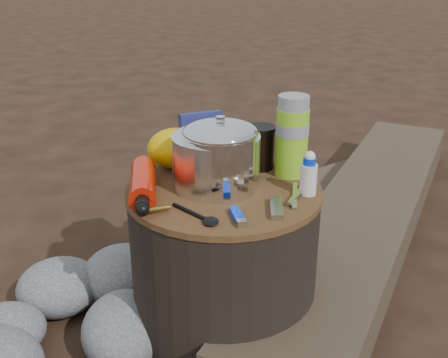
{
  "coord_description": "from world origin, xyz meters",
  "views": [
    {
      "loc": [
        -0.09,
        -1.25,
        1.02
      ],
      "look_at": [
        0.0,
        0.0,
        0.48
      ],
      "focal_mm": 43.42,
      "sensor_mm": 36.0,
      "label": 1
    }
  ],
  "objects": [
    {
      "name": "pot_grabber",
      "position": [
        0.17,
        -0.07,
        0.46
      ],
      "size": [
        0.09,
        0.15,
        0.01
      ],
      "primitive_type": null,
      "rotation": [
        0.0,
        0.0,
        -0.37
      ],
      "color": "#B8B7BC",
      "rests_on": "stump"
    },
    {
      "name": "food_pouch",
      "position": [
        -0.05,
        0.16,
        0.53
      ],
      "size": [
        0.12,
        0.06,
        0.15
      ],
      "primitive_type": "cube",
      "rotation": [
        0.0,
        0.0,
        0.3
      ],
      "color": "navy",
      "rests_on": "stump"
    },
    {
      "name": "squeeze_bottle",
      "position": [
        0.2,
        -0.05,
        0.5
      ],
      "size": [
        0.04,
        0.04,
        0.1
      ],
      "primitive_type": "cylinder",
      "color": "silver",
      "rests_on": "stump"
    },
    {
      "name": "ground",
      "position": [
        0.0,
        0.0,
        0.0
      ],
      "size": [
        60.0,
        60.0,
        0.0
      ],
      "primitive_type": "plane",
      "color": "black",
      "rests_on": "ground"
    },
    {
      "name": "log_main",
      "position": [
        0.56,
        0.49,
        0.08
      ],
      "size": [
        1.29,
        1.87,
        0.17
      ],
      "primitive_type": "cube",
      "rotation": [
        0.0,
        0.0,
        -0.53
      ],
      "color": "#3F3226",
      "rests_on": "ground"
    },
    {
      "name": "stump",
      "position": [
        0.0,
        0.0,
        0.23
      ],
      "size": [
        0.49,
        0.49,
        0.45
      ],
      "primitive_type": "cylinder",
      "color": "black",
      "rests_on": "ground"
    },
    {
      "name": "stuff_sack",
      "position": [
        -0.12,
        0.15,
        0.51
      ],
      "size": [
        0.16,
        0.13,
        0.11
      ],
      "primitive_type": "ellipsoid",
      "color": "#D9A503",
      "rests_on": "stump"
    },
    {
      "name": "foil_windscreen",
      "position": [
        -0.02,
        0.02,
        0.52
      ],
      "size": [
        0.22,
        0.22,
        0.13
      ],
      "primitive_type": "cylinder",
      "color": "silver",
      "rests_on": "stump"
    },
    {
      "name": "lighter",
      "position": [
        0.02,
        -0.16,
        0.46
      ],
      "size": [
        0.03,
        0.09,
        0.02
      ],
      "primitive_type": "cube",
      "rotation": [
        0.0,
        0.0,
        0.15
      ],
      "color": "#0930DB",
      "rests_on": "stump"
    },
    {
      "name": "fuel_bottle",
      "position": [
        -0.2,
        -0.03,
        0.49
      ],
      "size": [
        0.08,
        0.27,
        0.06
      ],
      "primitive_type": null,
      "rotation": [
        0.0,
        0.0,
        0.05
      ],
      "color": "red",
      "rests_on": "stump"
    },
    {
      "name": "camping_pot",
      "position": [
        -0.01,
        -0.01,
        0.54
      ],
      "size": [
        0.18,
        0.18,
        0.18
      ],
      "primitive_type": "cylinder",
      "color": "silver",
      "rests_on": "stump"
    },
    {
      "name": "spork",
      "position": [
        -0.09,
        -0.14,
        0.46
      ],
      "size": [
        0.11,
        0.12,
        0.01
      ],
      "primitive_type": null,
      "rotation": [
        0.0,
        0.0,
        0.72
      ],
      "color": "black",
      "rests_on": "stump"
    },
    {
      "name": "log_small",
      "position": [
        0.31,
        0.74,
        0.05
      ],
      "size": [
        1.07,
        0.76,
        0.09
      ],
      "primitive_type": "cube",
      "rotation": [
        0.0,
        0.0,
        -1.03
      ],
      "color": "#3F3226",
      "rests_on": "ground"
    },
    {
      "name": "multitool",
      "position": [
        0.11,
        -0.14,
        0.46
      ],
      "size": [
        0.04,
        0.1,
        0.01
      ],
      "primitive_type": "cube",
      "rotation": [
        0.0,
        0.0,
        -0.12
      ],
      "color": "#B8B7BC",
      "rests_on": "stump"
    },
    {
      "name": "travel_mug",
      "position": [
        0.11,
        0.13,
        0.51
      ],
      "size": [
        0.08,
        0.08,
        0.12
      ],
      "primitive_type": "cylinder",
      "color": "black",
      "rests_on": "stump"
    },
    {
      "name": "thermos",
      "position": [
        0.18,
        0.08,
        0.56
      ],
      "size": [
        0.09,
        0.09,
        0.21
      ],
      "primitive_type": "cylinder",
      "color": "#7FC01F",
      "rests_on": "stump"
    }
  ]
}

